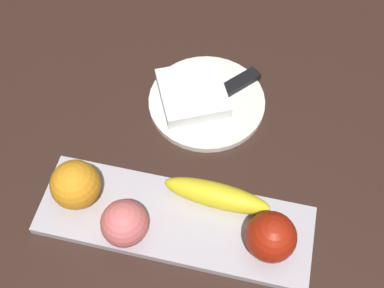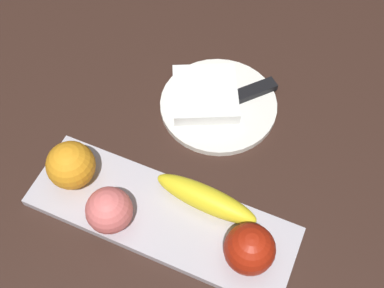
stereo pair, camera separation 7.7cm
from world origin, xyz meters
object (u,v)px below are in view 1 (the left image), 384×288
object	(u,v)px
banana	(217,195)
knife	(230,88)
folded_napkin	(193,93)
fruit_tray	(175,220)
peach	(125,223)
orange_near_apple	(75,185)
dinner_plate	(207,102)
apple	(271,237)

from	to	relation	value
banana	knife	distance (m)	0.22
folded_napkin	knife	world-z (taller)	folded_napkin
fruit_tray	banana	bearing A→B (deg)	-142.82
knife	folded_napkin	bearing A→B (deg)	-21.72
banana	knife	xyz separation A→B (m)	(0.02, -0.22, -0.02)
peach	knife	size ratio (longest dim) A/B	0.46
fruit_tray	banana	distance (m)	0.07
fruit_tray	orange_near_apple	distance (m)	0.16
banana	folded_napkin	distance (m)	0.21
fruit_tray	knife	xyz separation A→B (m)	(-0.04, -0.26, 0.01)
fruit_tray	dinner_plate	size ratio (longest dim) A/B	2.02
folded_napkin	orange_near_apple	bearing A→B (deg)	61.31
folded_napkin	knife	bearing A→B (deg)	-153.12
fruit_tray	folded_napkin	bearing A→B (deg)	-83.72
orange_near_apple	banana	bearing A→B (deg)	-169.48
banana	peach	distance (m)	0.14
orange_near_apple	folded_napkin	bearing A→B (deg)	-118.69
peach	dinner_plate	xyz separation A→B (m)	(-0.06, -0.27, -0.04)
banana	orange_near_apple	distance (m)	0.21
apple	dinner_plate	bearing A→B (deg)	-59.87
fruit_tray	banana	size ratio (longest dim) A/B	2.52
banana	peach	bearing A→B (deg)	-142.59
peach	folded_napkin	xyz separation A→B (m)	(-0.04, -0.27, -0.03)
peach	folded_napkin	size ratio (longest dim) A/B	0.59
dinner_plate	apple	bearing A→B (deg)	120.13
banana	fruit_tray	bearing A→B (deg)	-139.45
fruit_tray	dinner_plate	bearing A→B (deg)	-90.00
knife	peach	bearing A→B (deg)	23.26
peach	knife	xyz separation A→B (m)	(-0.10, -0.30, -0.03)
fruit_tray	folded_napkin	xyz separation A→B (m)	(0.03, -0.23, 0.02)
orange_near_apple	knife	world-z (taller)	orange_near_apple
dinner_plate	orange_near_apple	bearing A→B (deg)	56.61
fruit_tray	peach	distance (m)	0.08
fruit_tray	peach	size ratio (longest dim) A/B	5.98
orange_near_apple	peach	bearing A→B (deg)	154.90
folded_napkin	dinner_plate	bearing A→B (deg)	180.00
orange_near_apple	dinner_plate	size ratio (longest dim) A/B	0.37
apple	banana	distance (m)	0.10
apple	fruit_tray	bearing A→B (deg)	-5.07
fruit_tray	apple	distance (m)	0.15
apple	peach	bearing A→B (deg)	7.01
apple	orange_near_apple	distance (m)	0.29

